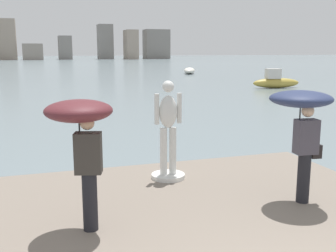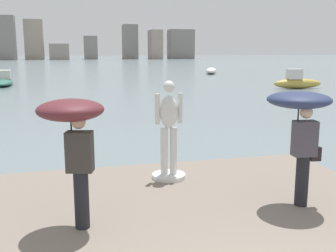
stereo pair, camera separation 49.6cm
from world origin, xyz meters
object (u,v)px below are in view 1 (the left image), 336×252
(onlooker_right, at_px, (302,113))
(boat_near, at_px, (189,71))
(statue_white_figure, at_px, (168,135))
(boat_mid, at_px, (276,81))
(onlooker_left, at_px, (81,127))

(onlooker_right, xyz_separation_m, boat_near, (14.81, 44.60, -1.59))
(statue_white_figure, distance_m, onlooker_right, 2.73)
(statue_white_figure, relative_size, boat_near, 0.45)
(statue_white_figure, bearing_deg, boat_mid, 52.86)
(boat_mid, bearing_deg, onlooker_right, -121.65)
(onlooker_right, relative_size, boat_near, 0.43)
(boat_mid, bearing_deg, onlooker_left, -127.84)
(statue_white_figure, distance_m, onlooker_left, 2.83)
(onlooker_left, relative_size, boat_mid, 0.48)
(onlooker_left, bearing_deg, boat_near, 67.45)
(onlooker_left, relative_size, boat_near, 0.43)
(statue_white_figure, height_order, boat_mid, statue_white_figure)
(onlooker_left, height_order, onlooker_right, onlooker_right)
(onlooker_right, bearing_deg, boat_mid, 58.35)
(onlooker_left, distance_m, onlooker_right, 3.70)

